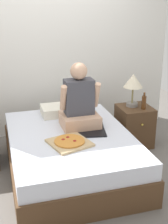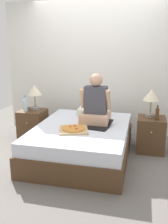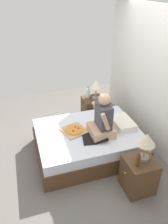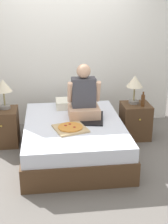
# 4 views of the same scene
# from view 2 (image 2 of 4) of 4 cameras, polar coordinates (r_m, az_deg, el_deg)

# --- Properties ---
(ground_plane) EXTENTS (5.70, 5.70, 0.00)m
(ground_plane) POSITION_cam_2_polar(r_m,az_deg,el_deg) (3.97, -0.43, -9.96)
(ground_plane) COLOR #66605B
(wall_back) EXTENTS (3.70, 0.12, 2.50)m
(wall_back) POSITION_cam_2_polar(r_m,az_deg,el_deg) (4.89, 3.28, 9.91)
(wall_back) COLOR silver
(wall_back) RESTS_ON ground
(bed) EXTENTS (1.41, 1.87, 0.49)m
(bed) POSITION_cam_2_polar(r_m,az_deg,el_deg) (3.88, -0.44, -6.70)
(bed) COLOR #4C331E
(bed) RESTS_ON ground
(nightstand_left) EXTENTS (0.44, 0.47, 0.56)m
(nightstand_left) POSITION_cam_2_polar(r_m,az_deg,el_deg) (4.61, -11.58, -2.98)
(nightstand_left) COLOR #4C331E
(nightstand_left) RESTS_ON ground
(lamp_on_left_nightstand) EXTENTS (0.26, 0.26, 0.45)m
(lamp_on_left_nightstand) POSITION_cam_2_polar(r_m,az_deg,el_deg) (4.49, -11.25, 4.57)
(lamp_on_left_nightstand) COLOR gray
(lamp_on_left_nightstand) RESTS_ON nightstand_left
(water_bottle) EXTENTS (0.07, 0.07, 0.28)m
(water_bottle) POSITION_cam_2_polar(r_m,az_deg,el_deg) (4.46, -13.26, 1.57)
(water_bottle) COLOR silver
(water_bottle) RESTS_ON nightstand_left
(nightstand_right) EXTENTS (0.44, 0.47, 0.56)m
(nightstand_right) POSITION_cam_2_polar(r_m,az_deg,el_deg) (4.20, 15.00, -4.97)
(nightstand_right) COLOR #4C331E
(nightstand_right) RESTS_ON ground
(lamp_on_right_nightstand) EXTENTS (0.26, 0.26, 0.45)m
(lamp_on_right_nightstand) POSITION_cam_2_polar(r_m,az_deg,el_deg) (4.09, 15.13, 3.34)
(lamp_on_right_nightstand) COLOR gray
(lamp_on_right_nightstand) RESTS_ON nightstand_right
(beer_bottle) EXTENTS (0.06, 0.06, 0.23)m
(beer_bottle) POSITION_cam_2_polar(r_m,az_deg,el_deg) (4.00, 16.38, -0.40)
(beer_bottle) COLOR #512D14
(beer_bottle) RESTS_ON nightstand_right
(pillow) EXTENTS (0.52, 0.34, 0.12)m
(pillow) POSITION_cam_2_polar(r_m,az_deg,el_deg) (4.38, 2.16, 0.10)
(pillow) COLOR silver
(pillow) RESTS_ON bed
(person_seated) EXTENTS (0.47, 0.40, 0.78)m
(person_seated) POSITION_cam_2_polar(r_m,az_deg,el_deg) (3.87, 2.67, 1.57)
(person_seated) COLOR tan
(person_seated) RESTS_ON bed
(laptop) EXTENTS (0.39, 0.47, 0.07)m
(laptop) POSITION_cam_2_polar(r_m,az_deg,el_deg) (3.74, 3.39, -3.14)
(laptop) COLOR black
(laptop) RESTS_ON bed
(pizza_box) EXTENTS (0.50, 0.50, 0.05)m
(pizza_box) POSITION_cam_2_polar(r_m,az_deg,el_deg) (3.58, -2.40, -3.98)
(pizza_box) COLOR tan
(pizza_box) RESTS_ON bed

